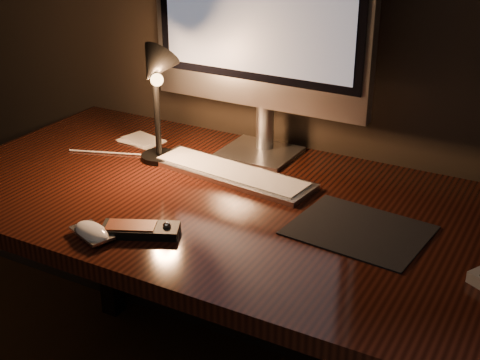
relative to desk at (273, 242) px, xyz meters
The scene contains 9 objects.
desk is the anchor object (origin of this frame).
monitor 0.56m from the desk, 126.29° to the left, with size 0.59×0.17×0.62m.
keyboard 0.20m from the desk, 163.17° to the left, with size 0.44×0.12×0.02m, color silver.
mousepad 0.28m from the desk, 17.09° to the right, with size 0.27×0.22×0.00m, color black.
mouse 0.46m from the desk, 123.00° to the right, with size 0.10×0.05×0.02m, color white.
media_remote 0.37m from the desk, 117.38° to the right, with size 0.17×0.12×0.03m.
papers 0.51m from the desk, 165.09° to the left, with size 0.12×0.08×0.01m, color white.
desk_lamp 0.48m from the desk, behind, with size 0.15×0.16×0.32m.
cable 0.34m from the desk, behind, with size 0.00×0.00×0.58m, color white.
Camera 1 is at (0.61, 0.65, 1.43)m, focal length 50.00 mm.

